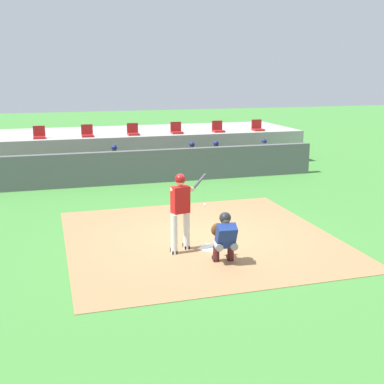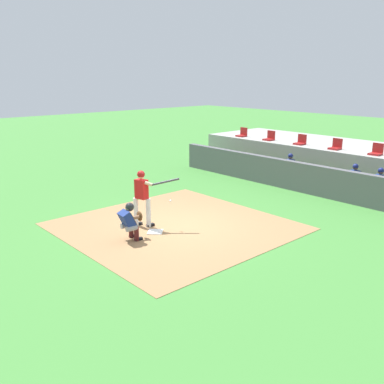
{
  "view_description": "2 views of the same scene",
  "coord_description": "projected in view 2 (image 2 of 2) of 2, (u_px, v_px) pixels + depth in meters",
  "views": [
    {
      "loc": [
        -3.45,
        -11.08,
        4.0
      ],
      "look_at": [
        0.0,
        0.7,
        1.0
      ],
      "focal_mm": 46.7,
      "sensor_mm": 36.0,
      "label": 1
    },
    {
      "loc": [
        9.76,
        -8.07,
        4.6
      ],
      "look_at": [
        0.0,
        0.7,
        1.0
      ],
      "focal_mm": 39.81,
      "sensor_mm": 36.0,
      "label": 2
    }
  ],
  "objects": [
    {
      "name": "batter_at_plate",
      "position": [
        143.0,
        195.0,
        13.15
      ],
      "size": [
        1.12,
        1.04,
        1.8
      ],
      "color": "silver",
      "rests_on": "ground"
    },
    {
      "name": "stadium_seat_4",
      "position": [
        376.0,
        152.0,
        17.73
      ],
      "size": [
        0.46,
        0.46,
        0.48
      ],
      "color": "#A51E1E",
      "rests_on": "stands_platform"
    },
    {
      "name": "ground_plane",
      "position": [
        176.0,
        226.0,
        13.42
      ],
      "size": [
        80.0,
        80.0,
        0.0
      ],
      "primitive_type": "plane",
      "color": "#428438"
    },
    {
      "name": "stands_platform",
      "position": [
        351.0,
        160.0,
        20.26
      ],
      "size": [
        15.0,
        4.4,
        1.4
      ],
      "primitive_type": "cube",
      "color": "#9E9E99",
      "rests_on": "ground"
    },
    {
      "name": "dugout_wall",
      "position": [
        297.0,
        176.0,
        17.45
      ],
      "size": [
        13.0,
        0.3,
        1.2
      ],
      "primitive_type": "cube",
      "color": "#59595E",
      "rests_on": "ground"
    },
    {
      "name": "stadium_seat_3",
      "position": [
        336.0,
        146.0,
        19.06
      ],
      "size": [
        0.46,
        0.46,
        0.48
      ],
      "color": "#A51E1E",
      "rests_on": "stands_platform"
    },
    {
      "name": "dugout_player_2",
      "position": [
        378.0,
        185.0,
        15.84
      ],
      "size": [
        0.49,
        0.7,
        1.3
      ],
      "color": "#939399",
      "rests_on": "ground"
    },
    {
      "name": "stadium_seat_2",
      "position": [
        301.0,
        142.0,
        20.39
      ],
      "size": [
        0.46,
        0.46,
        0.48
      ],
      "color": "#A51E1E",
      "rests_on": "stands_platform"
    },
    {
      "name": "dugout_player_1",
      "position": [
        353.0,
        180.0,
        16.56
      ],
      "size": [
        0.49,
        0.7,
        1.3
      ],
      "color": "#939399",
      "rests_on": "ground"
    },
    {
      "name": "dugout_player_0",
      "position": [
        288.0,
        168.0,
        18.73
      ],
      "size": [
        0.49,
        0.7,
        1.3
      ],
      "color": "#939399",
      "rests_on": "ground"
    },
    {
      "name": "dugout_bench",
      "position": [
        310.0,
        181.0,
        18.2
      ],
      "size": [
        11.8,
        0.44,
        0.45
      ],
      "primitive_type": "cube",
      "color": "olive",
      "rests_on": "ground"
    },
    {
      "name": "home_plate",
      "position": [
        155.0,
        232.0,
        12.9
      ],
      "size": [
        0.62,
        0.62,
        0.02
      ],
      "primitive_type": "cube",
      "rotation": [
        0.0,
        0.0,
        0.79
      ],
      "color": "white",
      "rests_on": "dirt_infield"
    },
    {
      "name": "stadium_seat_0",
      "position": [
        242.0,
        134.0,
        23.06
      ],
      "size": [
        0.46,
        0.46,
        0.48
      ],
      "color": "#A51E1E",
      "rests_on": "stands_platform"
    },
    {
      "name": "stadium_seat_1",
      "position": [
        270.0,
        138.0,
        21.72
      ],
      "size": [
        0.46,
        0.46,
        0.48
      ],
      "color": "#A51E1E",
      "rests_on": "stands_platform"
    },
    {
      "name": "dirt_infield",
      "position": [
        176.0,
        226.0,
        13.42
      ],
      "size": [
        6.4,
        6.4,
        0.01
      ],
      "primitive_type": "cube",
      "color": "#9E754C",
      "rests_on": "ground"
    },
    {
      "name": "catcher_crouched",
      "position": [
        130.0,
        220.0,
        12.16
      ],
      "size": [
        0.51,
        1.84,
        1.13
      ],
      "color": "gray",
      "rests_on": "ground"
    }
  ]
}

